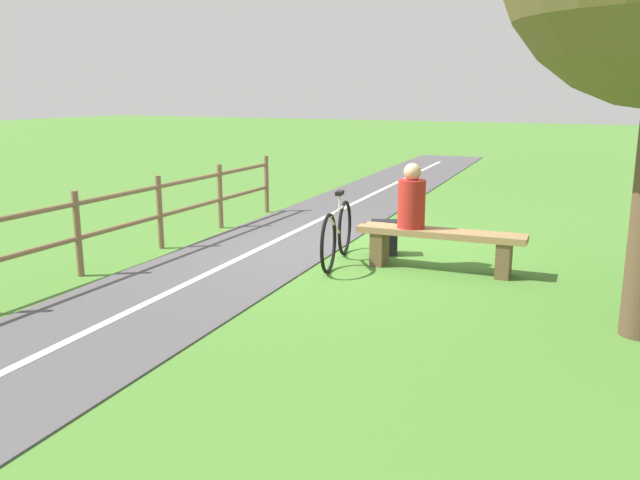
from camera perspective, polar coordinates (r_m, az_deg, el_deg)
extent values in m
plane|color=#477A2D|center=(8.99, 3.22, -1.12)|extent=(80.00, 80.00, 0.00)
cube|color=#4C494C|center=(6.32, -20.10, -7.86)|extent=(4.43, 36.06, 0.02)
cube|color=silver|center=(6.31, -20.11, -7.78)|extent=(2.21, 31.94, 0.00)
cube|color=#937047|center=(8.13, 10.33, 0.58)|extent=(2.05, 0.46, 0.08)
cube|color=brown|center=(8.07, 15.57, -1.63)|extent=(0.17, 0.33, 0.43)
cube|color=brown|center=(8.38, 5.15, -0.68)|extent=(0.17, 0.33, 0.43)
cylinder|color=#B2231E|center=(8.15, 7.90, 3.10)|extent=(0.35, 0.35, 0.59)
sphere|color=tan|center=(8.10, 7.98, 5.84)|extent=(0.21, 0.21, 0.21)
torus|color=black|center=(7.90, 0.73, -0.30)|extent=(0.19, 0.73, 0.73)
torus|color=black|center=(8.82, 2.14, 1.06)|extent=(0.19, 0.73, 0.73)
cylinder|color=silver|center=(8.30, 1.49, 2.50)|extent=(0.20, 0.80, 0.04)
cylinder|color=silver|center=(8.19, 1.27, 1.27)|extent=(0.15, 0.59, 0.34)
cylinder|color=silver|center=(8.42, 1.70, 3.34)|extent=(0.03, 0.03, 0.20)
cube|color=black|center=(8.40, 1.71, 4.08)|extent=(0.12, 0.21, 0.05)
cube|color=black|center=(8.88, 5.54, 0.21)|extent=(0.42, 0.37, 0.46)
cube|color=black|center=(9.04, 5.52, -0.02)|extent=(0.24, 0.13, 0.21)
cylinder|color=brown|center=(11.96, -4.64, 4.82)|extent=(0.08, 0.08, 1.02)
cylinder|color=brown|center=(10.64, -8.62, 3.74)|extent=(0.08, 0.08, 1.02)
cylinder|color=brown|center=(9.40, -13.66, 2.33)|extent=(0.08, 0.08, 1.02)
cylinder|color=brown|center=(8.25, -20.17, 0.50)|extent=(0.08, 0.08, 1.02)
cylinder|color=brown|center=(8.75, -16.85, 3.77)|extent=(0.25, 7.73, 0.06)
cylinder|color=brown|center=(8.82, -16.68, 1.15)|extent=(0.25, 7.73, 0.06)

